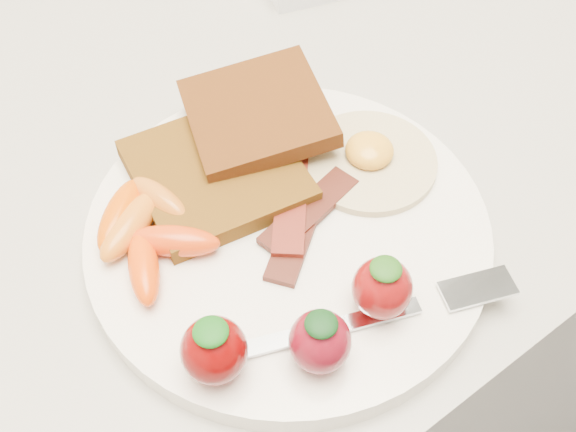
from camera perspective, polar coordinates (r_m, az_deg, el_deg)
counter at (r=0.95m, az=-5.44°, el=-12.02°), size 2.00×0.60×0.90m
plate at (r=0.49m, az=0.00°, el=-1.36°), size 0.27×0.27×0.02m
toast_lower at (r=0.50m, az=-5.68°, el=3.44°), size 0.12×0.12×0.01m
toast_upper at (r=0.52m, az=-2.46°, el=8.15°), size 0.12×0.12×0.02m
fried_egg at (r=0.51m, az=6.43°, el=4.56°), size 0.13×0.13×0.02m
bacon_strips at (r=0.48m, az=0.87°, el=0.01°), size 0.10×0.09×0.01m
baby_carrots at (r=0.47m, az=-11.28°, el=-1.07°), size 0.08×0.10×0.02m
strawberries at (r=0.41m, az=1.16°, el=-8.70°), size 0.14×0.07×0.05m
fork at (r=0.45m, az=8.81°, el=-7.30°), size 0.17×0.07×0.00m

